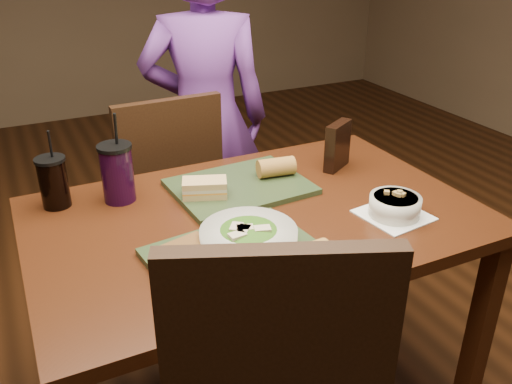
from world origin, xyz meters
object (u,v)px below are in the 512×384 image
tray_far (240,187)px  diner (206,120)px  cup_berry (117,173)px  dining_table (256,239)px  sandwich_far (205,188)px  tray_near (237,256)px  baguette_far (276,167)px  baguette_near (304,258)px  chair_far (167,193)px  chip_bag (338,146)px  cup_cola (54,182)px  sandwich_near (187,253)px  soup_bowl (395,205)px  salad_bowl (249,240)px

tray_far → diner: bearing=77.9°
tray_far → cup_berry: 0.39m
dining_table → tray_far: bearing=81.7°
dining_table → sandwich_far: size_ratio=8.60×
tray_near → baguette_far: baguette_far is taller
tray_near → baguette_near: size_ratio=3.14×
chair_far → chip_bag: bearing=-46.8°
cup_berry → chip_bag: bearing=-6.5°
tray_far → chip_bag: size_ratio=2.55×
dining_table → chip_bag: size_ratio=7.90×
diner → cup_cola: diner is taller
baguette_far → sandwich_far: bearing=-172.1°
dining_table → sandwich_near: sandwich_near is taller
tray_far → cup_cola: bearing=165.8°
diner → sandwich_near: diner is taller
soup_bowl → baguette_near: bearing=-159.5°
tray_near → baguette_far: bearing=50.6°
baguette_far → soup_bowl: bearing=-61.7°
salad_bowl → sandwich_far: 0.36m
dining_table → baguette_near: (-0.04, -0.34, 0.14)m
dining_table → baguette_near: 0.37m
diner → sandwich_near: 1.13m
salad_bowl → soup_bowl: (0.48, 0.03, -0.03)m
chair_far → cup_cola: bearing=-139.7°
soup_bowl → sandwich_near: size_ratio=1.59×
chair_far → dining_table: bearing=-83.7°
soup_bowl → sandwich_far: (-0.46, 0.33, 0.01)m
chair_far → cup_cola: (-0.44, -0.38, 0.30)m
baguette_near → baguette_far: (0.20, 0.51, -0.00)m
sandwich_near → sandwich_far: 0.37m
tray_far → baguette_near: size_ratio=3.14×
tray_far → chip_bag: chip_bag is taller
baguette_near → cup_cola: cup_cola is taller
cup_cola → sandwich_near: bearing=-63.6°
dining_table → diner: diner is taller
sandwich_near → sandwich_far: bearing=62.4°
dining_table → salad_bowl: bearing=-120.2°
sandwich_far → cup_cola: bearing=158.1°
diner → salad_bowl: 1.11m
sandwich_far → cup_berry: 0.27m
dining_table → tray_near: bearing=-126.9°
dining_table → baguette_far: size_ratio=10.59×
soup_bowl → sandwich_near: soup_bowl is taller
soup_bowl → cup_berry: bearing=147.0°
dining_table → chip_bag: (0.40, 0.18, 0.17)m
diner → baguette_near: 1.21m
sandwich_far → cup_berry: bearing=152.4°
chair_far → soup_bowl: 1.01m
sandwich_far → diner: bearing=68.7°
diner → chip_bag: size_ratio=9.17×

